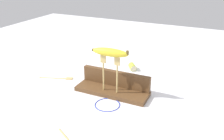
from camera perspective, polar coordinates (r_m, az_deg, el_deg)
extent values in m
plane|color=silver|center=(1.17, 0.00, -5.41)|extent=(3.00, 3.00, 0.00)
cube|color=brown|center=(1.16, 0.00, -4.98)|extent=(0.35, 0.11, 0.02)
cube|color=brown|center=(1.18, 0.93, -1.98)|extent=(0.34, 0.02, 0.08)
cylinder|color=tan|center=(1.12, -2.02, -1.52)|extent=(0.01, 0.01, 0.14)
cube|color=tan|center=(1.09, -2.08, 2.61)|extent=(0.03, 0.00, 0.04)
cylinder|color=tan|center=(1.10, 1.20, -2.17)|extent=(0.01, 0.01, 0.14)
cube|color=tan|center=(1.06, 1.24, 2.04)|extent=(0.03, 0.00, 0.04)
ellipsoid|color=yellow|center=(1.06, -0.45, 4.18)|extent=(0.17, 0.05, 0.04)
cylinder|color=brown|center=(1.03, 3.65, 4.06)|extent=(0.01, 0.01, 0.02)
sphere|color=#3F2D19|center=(1.10, -4.41, 4.73)|extent=(0.01, 0.01, 0.01)
cylinder|color=tan|center=(0.91, -10.63, -15.27)|extent=(0.11, 0.07, 0.01)
cylinder|color=tan|center=(1.35, -13.76, -1.75)|extent=(0.14, 0.06, 0.01)
cube|color=tan|center=(1.32, -10.00, -1.91)|extent=(0.04, 0.04, 0.01)
cylinder|color=#B2C138|center=(1.41, 4.80, 0.76)|extent=(0.06, 0.07, 0.04)
cylinder|color=beige|center=(1.39, 5.09, 0.32)|extent=(0.03, 0.02, 0.03)
torus|color=#1E2DA5|center=(1.07, -1.07, -8.09)|extent=(0.11, 0.11, 0.00)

